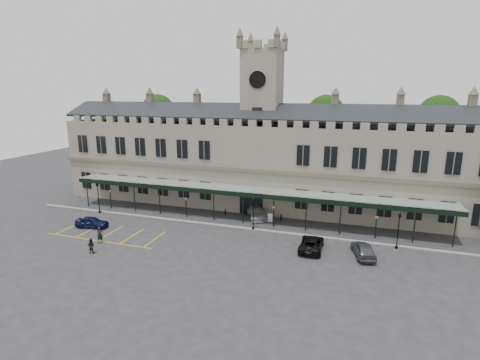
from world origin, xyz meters
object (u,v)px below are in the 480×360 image
(lamp_post_left, at_px, (98,194))
(traffic_cone, at_px, (372,253))
(car_taxi, at_px, (256,212))
(lamp_post_right, at_px, (399,227))
(lamp_post_mid, at_px, (253,210))
(sign_board, at_px, (270,218))
(station_building, at_px, (261,162))
(car_left_a, at_px, (92,222))
(person_a, at_px, (100,235))
(car_van, at_px, (311,244))
(car_right_a, at_px, (363,250))
(person_b, at_px, (91,246))
(clock_tower, at_px, (262,116))

(lamp_post_left, xyz_separation_m, traffic_cone, (35.89, -2.90, -2.36))
(car_taxi, bearing_deg, lamp_post_right, -42.10)
(lamp_post_mid, height_order, sign_board, lamp_post_mid)
(station_building, height_order, car_taxi, station_building)
(station_building, relative_size, car_left_a, 14.81)
(person_a, bearing_deg, car_van, -51.28)
(lamp_post_mid, distance_m, sign_board, 4.08)
(traffic_cone, height_order, sign_board, sign_board)
(car_left_a, bearing_deg, sign_board, -75.31)
(car_left_a, xyz_separation_m, person_a, (4.19, -3.74, 0.26))
(lamp_post_right, height_order, car_right_a, lamp_post_right)
(lamp_post_mid, distance_m, person_a, 17.76)
(car_right_a, bearing_deg, lamp_post_left, -19.87)
(station_building, bearing_deg, car_taxi, -80.39)
(lamp_post_mid, bearing_deg, person_b, -140.35)
(station_building, height_order, car_right_a, station_building)
(lamp_post_mid, xyz_separation_m, car_van, (7.56, -3.74, -1.78))
(clock_tower, xyz_separation_m, car_taxi, (1.00, -6.00, -12.36))
(lamp_post_mid, bearing_deg, car_taxi, 100.97)
(station_building, distance_m, lamp_post_left, 23.34)
(station_building, xyz_separation_m, person_a, (-13.20, -19.72, -5.52))
(car_right_a, xyz_separation_m, person_b, (-27.07, -8.01, 0.03))
(lamp_post_left, bearing_deg, traffic_cone, -4.62)
(car_right_a, relative_size, person_a, 2.39)
(lamp_post_left, height_order, car_taxi, lamp_post_left)
(clock_tower, xyz_separation_m, person_b, (-12.34, -22.34, -12.31))
(clock_tower, xyz_separation_m, lamp_post_left, (-20.30, -10.96, -10.43))
(car_taxi, relative_size, car_right_a, 1.15)
(car_taxi, bearing_deg, sign_board, -54.49)
(lamp_post_left, height_order, lamp_post_right, lamp_post_left)
(station_building, xyz_separation_m, traffic_cone, (15.58, -13.78, -6.15))
(clock_tower, distance_m, sign_board, 14.82)
(lamp_post_right, bearing_deg, lamp_post_left, 179.86)
(car_taxi, distance_m, person_a, 19.81)
(clock_tower, height_order, car_right_a, clock_tower)
(person_b, bearing_deg, lamp_post_mid, -150.18)
(person_b, bearing_deg, person_a, -81.12)
(car_right_a, bearing_deg, clock_tower, -58.60)
(car_left_a, relative_size, person_a, 2.14)
(sign_board, bearing_deg, car_taxi, 160.37)
(lamp_post_right, height_order, sign_board, lamp_post_right)
(lamp_post_right, xyz_separation_m, person_b, (-30.50, -11.28, -1.66))
(clock_tower, bearing_deg, traffic_cone, -41.66)
(clock_tower, bearing_deg, car_right_a, -44.22)
(lamp_post_right, height_order, car_taxi, lamp_post_right)
(car_left_a, bearing_deg, station_building, -56.07)
(lamp_post_mid, height_order, person_a, lamp_post_mid)
(traffic_cone, distance_m, car_van, 6.17)
(traffic_cone, height_order, car_left_a, car_left_a)
(station_building, distance_m, car_right_a, 21.26)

